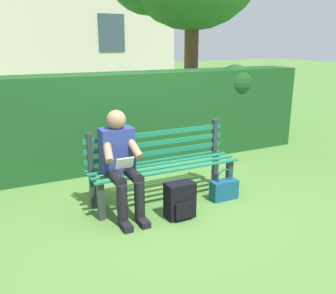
% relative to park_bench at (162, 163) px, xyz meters
% --- Properties ---
extents(ground, '(60.00, 60.00, 0.00)m').
position_rel_park_bench_xyz_m(ground, '(0.00, 0.07, -0.47)').
color(ground, '#517F38').
extents(park_bench, '(1.89, 0.49, 0.92)m').
position_rel_park_bench_xyz_m(park_bench, '(0.00, 0.00, 0.00)').
color(park_bench, '#2D3338').
rests_on(park_bench, ground).
extents(person_seated, '(0.44, 0.73, 1.20)m').
position_rel_park_bench_xyz_m(person_seated, '(0.60, 0.18, 0.17)').
color(person_seated, navy).
rests_on(person_seated, ground).
extents(hedge_backdrop, '(5.95, 0.73, 1.55)m').
position_rel_park_bench_xyz_m(hedge_backdrop, '(-0.34, -1.50, 0.29)').
color(hedge_backdrop, '#19471E').
rests_on(hedge_backdrop, ground).
extents(backpack, '(0.33, 0.27, 0.42)m').
position_rel_park_bench_xyz_m(backpack, '(0.05, 0.58, -0.27)').
color(backpack, black).
rests_on(backpack, ground).
extents(handbag, '(0.35, 0.15, 0.41)m').
position_rel_park_bench_xyz_m(handbag, '(-0.68, 0.39, -0.33)').
color(handbag, navy).
rests_on(handbag, ground).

